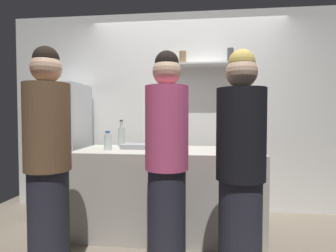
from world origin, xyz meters
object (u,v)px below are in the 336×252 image
object	(u,v)px
baking_pan	(138,146)
person_brown_jacket	(48,164)
wine_bottle_dark_glass	(230,139)
refrigerator	(61,150)
wine_bottle_pale_glass	(121,136)
person_blonde	(240,173)
water_bottle_plastic	(108,142)
utensil_holder	(247,144)
person_pink_top	(167,163)

from	to	relation	value
baking_pan	person_brown_jacket	distance (m)	1.07
wine_bottle_dark_glass	person_brown_jacket	bearing A→B (deg)	-145.28
refrigerator	wine_bottle_dark_glass	bearing A→B (deg)	-7.04
wine_bottle_pale_glass	person_blonde	bearing A→B (deg)	-44.04
baking_pan	person_blonde	distance (m)	1.35
person_brown_jacket	water_bottle_plastic	bearing A→B (deg)	-53.98
refrigerator	person_blonde	size ratio (longest dim) A/B	0.96
refrigerator	person_brown_jacket	size ratio (longest dim) A/B	0.93
wine_bottle_dark_glass	water_bottle_plastic	size ratio (longest dim) A/B	1.51
water_bottle_plastic	person_blonde	world-z (taller)	person_blonde
utensil_holder	person_blonde	size ratio (longest dim) A/B	0.13
utensil_holder	person_pink_top	size ratio (longest dim) A/B	0.12
utensil_holder	person_brown_jacket	distance (m)	1.90
person_blonde	wine_bottle_dark_glass	bearing A→B (deg)	63.90
wine_bottle_dark_glass	water_bottle_plastic	bearing A→B (deg)	-170.07
baking_pan	wine_bottle_pale_glass	xyz separation A→B (m)	(-0.24, 0.19, 0.09)
refrigerator	utensil_holder	size ratio (longest dim) A/B	7.68
baking_pan	wine_bottle_dark_glass	xyz separation A→B (m)	(0.99, 0.06, 0.08)
person_blonde	refrigerator	bearing A→B (deg)	123.94
refrigerator	person_blonde	bearing A→B (deg)	-32.55
wine_bottle_dark_glass	person_blonde	size ratio (longest dim) A/B	0.18
refrigerator	person_pink_top	size ratio (longest dim) A/B	0.93
baking_pan	wine_bottle_pale_glass	bearing A→B (deg)	142.15
baking_pan	person_pink_top	distance (m)	0.88
refrigerator	person_blonde	distance (m)	2.38
baking_pan	person_brown_jacket	world-z (taller)	person_brown_jacket
wine_bottle_dark_glass	wine_bottle_pale_glass	xyz separation A→B (m)	(-1.23, 0.12, 0.01)
water_bottle_plastic	utensil_holder	bearing A→B (deg)	6.30
water_bottle_plastic	person_pink_top	bearing A→B (deg)	-41.76
refrigerator	wine_bottle_pale_glass	size ratio (longest dim) A/B	5.28
baking_pan	person_brown_jacket	bearing A→B (deg)	-116.60
wine_bottle_pale_glass	person_brown_jacket	size ratio (longest dim) A/B	0.18
utensil_holder	water_bottle_plastic	world-z (taller)	utensil_holder
water_bottle_plastic	wine_bottle_pale_glass	bearing A→B (deg)	82.50
wine_bottle_pale_glass	person_brown_jacket	xyz separation A→B (m)	(-0.24, -1.14, -0.13)
person_blonde	person_pink_top	bearing A→B (deg)	137.71
water_bottle_plastic	person_brown_jacket	size ratio (longest dim) A/B	0.11
water_bottle_plastic	person_blonde	size ratio (longest dim) A/B	0.12
refrigerator	water_bottle_plastic	bearing A→B (deg)	-31.72
water_bottle_plastic	person_pink_top	size ratio (longest dim) A/B	0.11
baking_pan	person_blonde	xyz separation A→B (m)	(0.95, -0.96, -0.07)
utensil_holder	wine_bottle_dark_glass	bearing A→B (deg)	158.91
wine_bottle_dark_glass	refrigerator	bearing A→B (deg)	172.96
wine_bottle_pale_glass	water_bottle_plastic	world-z (taller)	wine_bottle_pale_glass
baking_pan	water_bottle_plastic	distance (m)	0.33
wine_bottle_pale_glass	person_brown_jacket	bearing A→B (deg)	-101.86
refrigerator	utensil_holder	world-z (taller)	refrigerator
refrigerator	person_blonde	xyz separation A→B (m)	(2.01, -1.28, 0.03)
refrigerator	water_bottle_plastic	distance (m)	0.92
wine_bottle_dark_glass	person_brown_jacket	distance (m)	1.80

